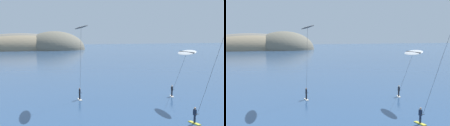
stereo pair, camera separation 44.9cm
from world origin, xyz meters
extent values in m
ellipsoid|color=#84755B|center=(11.42, 183.74, 0.00)|extent=(75.81, 29.20, 20.07)
ellipsoid|color=#84755B|center=(1.01, 193.57, 0.00)|extent=(60.63, 36.98, 19.81)
ellipsoid|color=#6B6656|center=(32.63, 184.28, 0.00)|extent=(41.41, 42.65, 25.22)
ellipsoid|color=slate|center=(10.98, 186.46, 0.00)|extent=(78.38, 26.49, 22.33)
cube|color=silver|center=(2.27, 28.74, 0.04)|extent=(0.53, 1.53, 0.08)
cylinder|color=black|center=(2.27, 28.74, 0.48)|extent=(0.22, 0.22, 0.80)
cube|color=black|center=(2.27, 28.74, 1.18)|extent=(0.25, 0.37, 0.60)
sphere|color=tan|center=(2.27, 28.74, 1.60)|extent=(0.22, 0.22, 0.22)
cylinder|color=black|center=(2.22, 28.39, 1.06)|extent=(0.55, 0.13, 0.04)
ellipsoid|color=black|center=(1.95, 26.75, 10.14)|extent=(2.51, 5.76, 0.66)
cylinder|color=white|center=(1.95, 26.75, 10.19)|extent=(1.02, 5.25, 0.16)
cylinder|color=#333338|center=(2.08, 27.57, 5.55)|extent=(0.30, 1.67, 8.99)
cube|color=yellow|center=(9.86, 13.53, 0.04)|extent=(0.46, 1.51, 0.08)
cylinder|color=#192338|center=(9.86, 13.53, 0.48)|extent=(0.22, 0.22, 0.80)
cube|color=#192338|center=(9.86, 13.53, 1.18)|extent=(0.22, 0.35, 0.60)
sphere|color=tan|center=(9.86, 13.53, 1.60)|extent=(0.22, 0.22, 0.22)
cylinder|color=black|center=(9.89, 13.18, 1.06)|extent=(0.55, 0.08, 0.04)
cylinder|color=#333338|center=(10.06, 10.84, 7.30)|extent=(0.37, 4.70, 12.50)
cube|color=silver|center=(15.53, 25.31, 0.04)|extent=(1.07, 1.51, 0.08)
cylinder|color=black|center=(15.53, 25.31, 0.48)|extent=(0.22, 0.22, 0.80)
cube|color=black|center=(15.53, 25.31, 1.18)|extent=(0.28, 0.38, 0.60)
sphere|color=beige|center=(15.53, 25.31, 1.60)|extent=(0.22, 0.22, 0.22)
cylinder|color=black|center=(15.44, 24.97, 1.06)|extent=(0.54, 0.18, 0.04)
ellipsoid|color=white|center=(14.28, 20.57, 6.86)|extent=(2.76, 4.87, 0.79)
cylinder|color=black|center=(14.28, 20.57, 6.91)|extent=(1.27, 4.27, 0.16)
cylinder|color=#333338|center=(14.86, 22.77, 3.91)|extent=(1.19, 4.42, 5.71)
camera|label=1|loc=(-9.30, -8.81, 8.93)|focal=45.00mm
camera|label=2|loc=(-8.89, -8.99, 8.93)|focal=45.00mm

